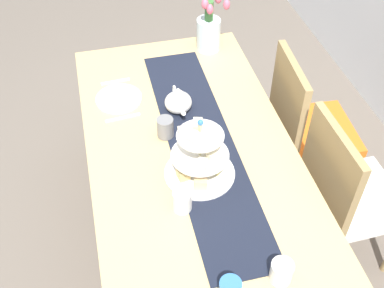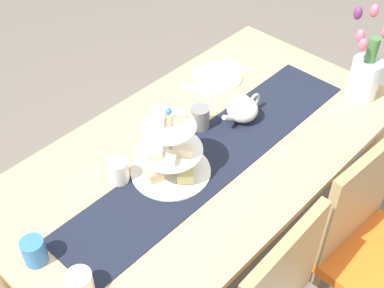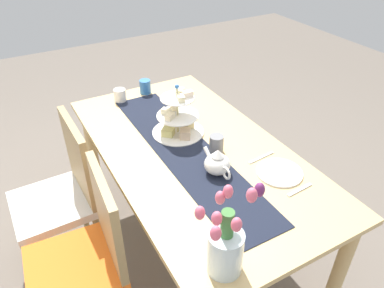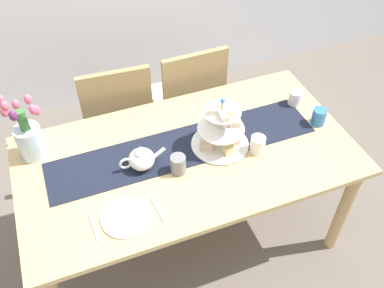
{
  "view_description": "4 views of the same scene",
  "coord_description": "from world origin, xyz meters",
  "px_view_note": "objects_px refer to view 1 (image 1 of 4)",
  "views": [
    {
      "loc": [
        1.48,
        -0.34,
        2.24
      ],
      "look_at": [
        0.04,
        0.0,
        0.76
      ],
      "focal_mm": 44.62,
      "sensor_mm": 36.0,
      "label": 1
    },
    {
      "loc": [
        1.1,
        0.97,
        2.11
      ],
      "look_at": [
        0.09,
        0.02,
        0.82
      ],
      "focal_mm": 47.77,
      "sensor_mm": 36.0,
      "label": 2
    },
    {
      "loc": [
        -1.42,
        0.8,
        1.87
      ],
      "look_at": [
        -0.04,
        0.03,
        0.79
      ],
      "focal_mm": 34.17,
      "sensor_mm": 36.0,
      "label": 3
    },
    {
      "loc": [
        -0.53,
        -1.42,
        2.3
      ],
      "look_at": [
        0.04,
        0.03,
        0.75
      ],
      "focal_mm": 40.1,
      "sensor_mm": 36.0,
      "label": 4
    }
  ],
  "objects_px": {
    "teapot": "(178,101)",
    "fork_left": "(115,82)",
    "chair_left": "(304,124)",
    "dinner_plate_left": "(119,99)",
    "cream_jug": "(281,272)",
    "mug_grey": "(165,127)",
    "tiered_cake_stand": "(200,159)",
    "chair_right": "(345,192)",
    "tulip_vase": "(209,28)",
    "knife_left": "(123,118)",
    "dining_table": "(190,159)",
    "mug_white_text": "(182,200)"
  },
  "relations": [
    {
      "from": "cream_jug",
      "to": "mug_white_text",
      "type": "height_order",
      "value": "mug_white_text"
    },
    {
      "from": "chair_right",
      "to": "knife_left",
      "type": "height_order",
      "value": "chair_right"
    },
    {
      "from": "teapot",
      "to": "dinner_plate_left",
      "type": "distance_m",
      "value": 0.32
    },
    {
      "from": "tiered_cake_stand",
      "to": "mug_white_text",
      "type": "xyz_separation_m",
      "value": [
        0.16,
        -0.11,
        -0.04
      ]
    },
    {
      "from": "dining_table",
      "to": "dinner_plate_left",
      "type": "bearing_deg",
      "value": -145.53
    },
    {
      "from": "dining_table",
      "to": "teapot",
      "type": "relative_size",
      "value": 7.19
    },
    {
      "from": "dinner_plate_left",
      "to": "mug_grey",
      "type": "xyz_separation_m",
      "value": [
        0.31,
        0.18,
        0.05
      ]
    },
    {
      "from": "tulip_vase",
      "to": "fork_left",
      "type": "relative_size",
      "value": 2.69
    },
    {
      "from": "tiered_cake_stand",
      "to": "mug_grey",
      "type": "distance_m",
      "value": 0.28
    },
    {
      "from": "dining_table",
      "to": "tulip_vase",
      "type": "relative_size",
      "value": 4.25
    },
    {
      "from": "dining_table",
      "to": "fork_left",
      "type": "height_order",
      "value": "fork_left"
    },
    {
      "from": "teapot",
      "to": "fork_left",
      "type": "bearing_deg",
      "value": -137.89
    },
    {
      "from": "tulip_vase",
      "to": "dinner_plate_left",
      "type": "height_order",
      "value": "tulip_vase"
    },
    {
      "from": "tulip_vase",
      "to": "fork_left",
      "type": "height_order",
      "value": "tulip_vase"
    },
    {
      "from": "fork_left",
      "to": "tiered_cake_stand",
      "type": "bearing_deg",
      "value": 20.53
    },
    {
      "from": "dinner_plate_left",
      "to": "knife_left",
      "type": "bearing_deg",
      "value": 0.0
    },
    {
      "from": "tulip_vase",
      "to": "tiered_cake_stand",
      "type": "bearing_deg",
      "value": -17.03
    },
    {
      "from": "dining_table",
      "to": "knife_left",
      "type": "relative_size",
      "value": 10.09
    },
    {
      "from": "mug_white_text",
      "to": "cream_jug",
      "type": "bearing_deg",
      "value": 35.0
    },
    {
      "from": "chair_left",
      "to": "chair_right",
      "type": "relative_size",
      "value": 1.0
    },
    {
      "from": "cream_jug",
      "to": "mug_grey",
      "type": "xyz_separation_m",
      "value": [
        -0.8,
        -0.25,
        0.01
      ]
    },
    {
      "from": "chair_left",
      "to": "mug_grey",
      "type": "relative_size",
      "value": 9.58
    },
    {
      "from": "tiered_cake_stand",
      "to": "knife_left",
      "type": "height_order",
      "value": "tiered_cake_stand"
    },
    {
      "from": "teapot",
      "to": "cream_jug",
      "type": "height_order",
      "value": "teapot"
    },
    {
      "from": "tiered_cake_stand",
      "to": "cream_jug",
      "type": "relative_size",
      "value": 3.58
    },
    {
      "from": "teapot",
      "to": "fork_left",
      "type": "height_order",
      "value": "teapot"
    },
    {
      "from": "chair_right",
      "to": "mug_grey",
      "type": "bearing_deg",
      "value": -114.04
    },
    {
      "from": "tulip_vase",
      "to": "fork_left",
      "type": "xyz_separation_m",
      "value": [
        0.19,
        -0.55,
        -0.13
      ]
    },
    {
      "from": "mug_white_text",
      "to": "chair_right",
      "type": "bearing_deg",
      "value": 95.43
    },
    {
      "from": "chair_left",
      "to": "tiered_cake_stand",
      "type": "height_order",
      "value": "tiered_cake_stand"
    },
    {
      "from": "teapot",
      "to": "mug_white_text",
      "type": "xyz_separation_m",
      "value": [
        0.58,
        -0.11,
        -0.01
      ]
    },
    {
      "from": "dinner_plate_left",
      "to": "tulip_vase",
      "type": "bearing_deg",
      "value": 121.3
    },
    {
      "from": "cream_jug",
      "to": "fork_left",
      "type": "xyz_separation_m",
      "value": [
        -1.26,
        -0.43,
        -0.04
      ]
    },
    {
      "from": "tulip_vase",
      "to": "knife_left",
      "type": "bearing_deg",
      "value": -48.89
    },
    {
      "from": "teapot",
      "to": "dinner_plate_left",
      "type": "relative_size",
      "value": 1.04
    },
    {
      "from": "cream_jug",
      "to": "dinner_plate_left",
      "type": "xyz_separation_m",
      "value": [
        -1.11,
        -0.43,
        -0.04
      ]
    },
    {
      "from": "cream_jug",
      "to": "dinner_plate_left",
      "type": "distance_m",
      "value": 1.19
    },
    {
      "from": "cream_jug",
      "to": "mug_white_text",
      "type": "relative_size",
      "value": 0.89
    },
    {
      "from": "dining_table",
      "to": "cream_jug",
      "type": "xyz_separation_m",
      "value": [
        0.72,
        0.16,
        0.14
      ]
    },
    {
      "from": "knife_left",
      "to": "mug_white_text",
      "type": "relative_size",
      "value": 1.79
    },
    {
      "from": "chair_left",
      "to": "knife_left",
      "type": "bearing_deg",
      "value": -91.66
    },
    {
      "from": "chair_left",
      "to": "dinner_plate_left",
      "type": "relative_size",
      "value": 3.96
    },
    {
      "from": "tulip_vase",
      "to": "cream_jug",
      "type": "bearing_deg",
      "value": -4.81
    },
    {
      "from": "tulip_vase",
      "to": "mug_white_text",
      "type": "bearing_deg",
      "value": -19.99
    },
    {
      "from": "chair_left",
      "to": "teapot",
      "type": "height_order",
      "value": "chair_left"
    },
    {
      "from": "knife_left",
      "to": "dinner_plate_left",
      "type": "bearing_deg",
      "value": 180.0
    },
    {
      "from": "chair_right",
      "to": "knife_left",
      "type": "distance_m",
      "value": 1.11
    },
    {
      "from": "dining_table",
      "to": "teapot",
      "type": "distance_m",
      "value": 0.29
    },
    {
      "from": "dining_table",
      "to": "tulip_vase",
      "type": "xyz_separation_m",
      "value": [
        -0.73,
        0.28,
        0.23
      ]
    },
    {
      "from": "teapot",
      "to": "mug_grey",
      "type": "distance_m",
      "value": 0.18
    }
  ]
}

